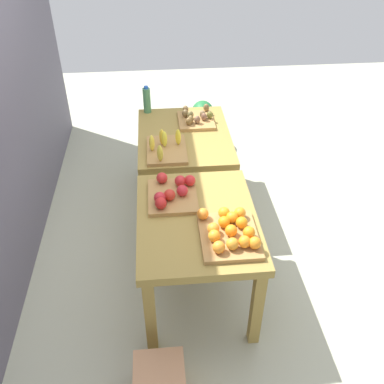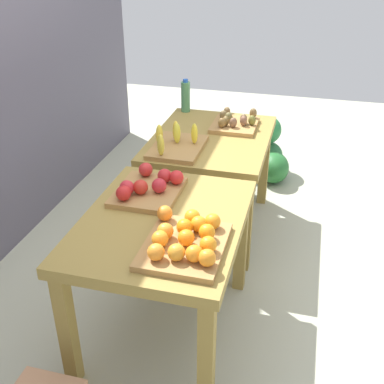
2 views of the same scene
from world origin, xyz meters
name	(u,v)px [view 1 (image 1 of 2)]	position (x,y,z in m)	size (l,w,h in m)	color
ground_plane	(190,240)	(0.00, 0.00, 0.00)	(8.00, 8.00, 0.00)	#B2B39A
display_table_left	(197,229)	(-0.56, 0.00, 0.63)	(1.04, 0.80, 0.73)	olive
display_table_right	(184,145)	(0.56, 0.00, 0.63)	(1.04, 0.80, 0.73)	olive
orange_bin	(230,232)	(-0.77, -0.18, 0.78)	(0.44, 0.38, 0.11)	#A97C43
apple_bin	(172,193)	(-0.34, 0.15, 0.77)	(0.41, 0.35, 0.11)	#A97C43
banana_crate	(166,148)	(0.28, 0.17, 0.77)	(0.44, 0.32, 0.17)	#A97C43
kiwi_bin	(196,119)	(0.78, -0.13, 0.77)	(0.36, 0.32, 0.10)	#A97C43
water_bottle	(147,100)	(1.02, 0.31, 0.86)	(0.07, 0.07, 0.26)	#4C8C59
watermelon_pile	(202,133)	(1.54, -0.27, 0.19)	(0.63, 0.66, 0.52)	#286838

